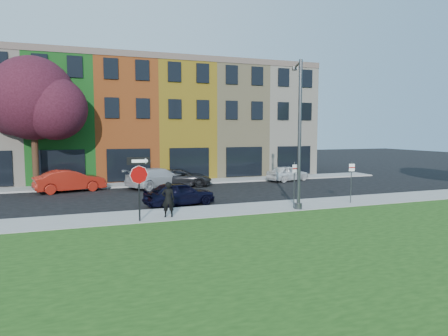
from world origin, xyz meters
name	(u,v)px	position (x,y,z in m)	size (l,w,h in m)	color
ground	(280,222)	(0.00, 0.00, 0.00)	(120.00, 120.00, 0.00)	black
sidewalk_near	(287,206)	(2.00, 3.00, 0.06)	(40.00, 3.00, 0.12)	gray
sidewalk_far	(157,183)	(-3.00, 15.00, 0.06)	(40.00, 2.40, 0.12)	gray
rowhouse_block	(149,122)	(-2.50, 21.18, 4.99)	(30.00, 10.12, 10.00)	#BAAE9A
stop_sign	(139,176)	(-6.19, 1.88, 2.20)	(1.04, 0.25, 2.92)	black
man	(168,199)	(-4.77, 2.31, 0.97)	(0.67, 0.48, 1.70)	black
sedan_near	(180,194)	(-3.43, 5.56, 0.69)	(4.31, 2.52, 1.38)	black
parked_car_red	(70,181)	(-9.37, 13.19, 0.77)	(4.94, 2.73, 1.54)	maroon
parked_car_silver	(159,178)	(-3.18, 13.06, 0.75)	(5.55, 3.98, 1.49)	#B0B0B5
parked_car_dark	(181,178)	(-1.48, 13.23, 0.66)	(5.08, 3.14, 1.31)	black
parked_car_white	(288,173)	(7.76, 13.28, 0.65)	(4.10, 2.46, 1.30)	silver
street_lamp	(299,135)	(2.17, 2.10, 4.02)	(1.20, 2.45, 7.74)	#404245
parking_sign_a	(294,180)	(1.99, 2.19, 1.63)	(0.31, 0.12, 2.46)	#404245
parking_sign_b	(351,177)	(5.81, 2.42, 1.58)	(0.31, 0.14, 2.36)	#404245
tree_purple	(35,101)	(-11.53, 14.94, 6.34)	(7.01, 6.13, 9.29)	#301F10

